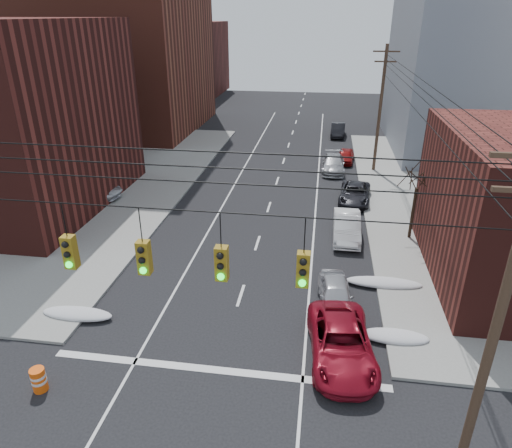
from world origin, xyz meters
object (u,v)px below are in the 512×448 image
(parked_car_a, at_px, (336,294))
(construction_barrel, at_px, (39,379))
(red_pickup, at_px, (341,343))
(lot_car_b, at_px, (87,189))
(parked_car_f, at_px, (338,130))
(parked_car_e, at_px, (346,156))
(parked_car_c, at_px, (355,193))
(parked_car_b, at_px, (347,227))
(lot_car_a, at_px, (98,178))
(lot_car_d, at_px, (55,184))
(parked_car_d, at_px, (333,164))

(parked_car_a, relative_size, construction_barrel, 4.01)
(red_pickup, xyz_separation_m, parked_car_a, (-0.19, 3.78, -0.09))
(lot_car_b, bearing_deg, parked_car_f, -38.09)
(parked_car_e, height_order, lot_car_b, lot_car_b)
(red_pickup, height_order, parked_car_c, red_pickup)
(parked_car_b, bearing_deg, construction_barrel, -128.19)
(construction_barrel, bearing_deg, lot_car_b, 111.94)
(parked_car_b, distance_m, lot_car_a, 21.06)
(parked_car_e, distance_m, lot_car_b, 23.94)
(parked_car_a, bearing_deg, lot_car_a, 138.36)
(lot_car_d, bearing_deg, lot_car_b, -118.70)
(parked_car_f, relative_size, lot_car_d, 1.09)
(parked_car_b, bearing_deg, lot_car_a, 162.92)
(lot_car_d, bearing_deg, construction_barrel, -166.74)
(lot_car_d, bearing_deg, parked_car_e, -77.86)
(parked_car_a, bearing_deg, parked_car_f, 83.60)
(parked_car_f, bearing_deg, parked_car_e, -84.87)
(parked_car_c, bearing_deg, parked_car_f, 98.61)
(parked_car_b, xyz_separation_m, parked_car_e, (0.42, 16.75, -0.15))
(parked_car_e, bearing_deg, parked_car_c, -81.98)
(lot_car_d, bearing_deg, parked_car_f, -60.51)
(parked_car_d, height_order, parked_car_e, parked_car_d)
(lot_car_a, distance_m, construction_barrel, 22.92)
(parked_car_e, xyz_separation_m, lot_car_d, (-23.31, -12.22, 0.22))
(parked_car_e, distance_m, parked_car_f, 10.52)
(lot_car_d, xyz_separation_m, construction_barrel, (10.81, -19.69, -0.35))
(lot_car_a, relative_size, construction_barrel, 4.48)
(parked_car_f, bearing_deg, construction_barrel, -103.78)
(parked_car_d, distance_m, parked_car_f, 13.53)
(parked_car_c, xyz_separation_m, parked_car_f, (-0.99, 20.82, 0.07))
(red_pickup, distance_m, parked_car_f, 38.88)
(red_pickup, bearing_deg, parked_car_a, 87.09)
(parked_car_e, xyz_separation_m, parked_car_f, (-0.59, 10.50, 0.11))
(parked_car_c, distance_m, parked_car_d, 7.48)
(red_pickup, relative_size, lot_car_a, 1.24)
(parked_car_c, relative_size, parked_car_e, 1.30)
(red_pickup, relative_size, parked_car_b, 1.16)
(parked_car_d, relative_size, lot_car_b, 0.93)
(parked_car_f, bearing_deg, parked_car_c, -85.37)
(parked_car_b, relative_size, parked_car_e, 1.28)
(parked_car_c, distance_m, construction_barrel, 25.15)
(parked_car_b, height_order, lot_car_a, lot_car_a)
(parked_car_a, xyz_separation_m, parked_car_e, (1.20, 24.60, -0.04))
(parked_car_e, height_order, construction_barrel, parked_car_e)
(parked_car_c, bearing_deg, lot_car_b, -166.78)
(parked_car_c, bearing_deg, parked_car_b, -91.39)
(lot_car_b, xyz_separation_m, lot_car_d, (-3.18, 0.75, -0.03))
(parked_car_e, bearing_deg, parked_car_f, 99.02)
(parked_car_c, distance_m, parked_car_e, 10.33)
(parked_car_e, bearing_deg, parked_car_b, -85.65)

